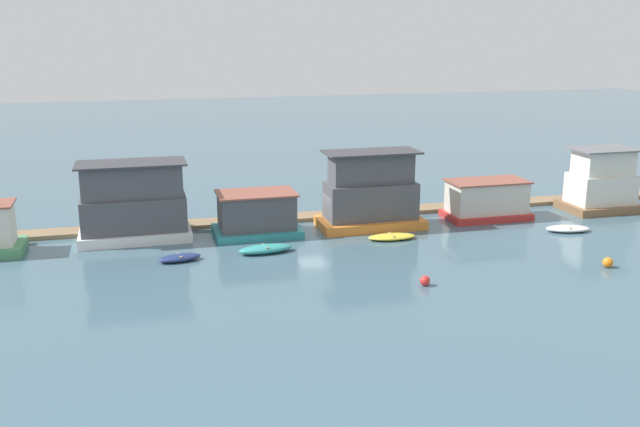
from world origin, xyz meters
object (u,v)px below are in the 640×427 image
houseboat_white (134,204)px  buoy_red (425,281)px  dinghy_yellow (392,237)px  dinghy_teal (265,249)px  houseboat_orange (371,195)px  houseboat_teal (257,215)px  dinghy_white (568,229)px  houseboat_brown (601,183)px  dinghy_navy (180,258)px  houseboat_red (487,200)px  buoy_orange (608,262)px

houseboat_white → buoy_red: houseboat_white is taller
buoy_red → houseboat_white: bearing=139.4°
houseboat_white → dinghy_yellow: bearing=-14.6°
dinghy_teal → dinghy_yellow: bearing=5.1°
houseboat_orange → houseboat_teal: bearing=178.9°
dinghy_teal → dinghy_white: size_ratio=1.08×
houseboat_brown → dinghy_navy: size_ratio=2.01×
houseboat_red → dinghy_white: bearing=-51.5°
dinghy_yellow → buoy_red: bearing=-98.6°
houseboat_red → dinghy_teal: bearing=-166.4°
houseboat_brown → dinghy_teal: bearing=-171.2°
houseboat_brown → dinghy_navy: houseboat_brown is taller
houseboat_teal → buoy_orange: houseboat_teal is taller
dinghy_navy → dinghy_yellow: bearing=4.3°
dinghy_yellow → dinghy_navy: bearing=-175.7°
dinghy_teal → dinghy_navy: bearing=-177.0°
houseboat_orange → dinghy_white: bearing=-19.8°
houseboat_teal → dinghy_yellow: 9.42m
houseboat_white → dinghy_teal: size_ratio=2.06×
dinghy_yellow → dinghy_white: 12.75m
houseboat_white → buoy_orange: (27.32, -13.16, -2.18)m
dinghy_teal → buoy_red: size_ratio=6.16×
dinghy_yellow → buoy_red: size_ratio=5.77×
houseboat_teal → dinghy_navy: size_ratio=2.11×
houseboat_brown → buoy_orange: 14.79m
dinghy_navy → dinghy_white: dinghy_navy is taller
dinghy_white → buoy_orange: bearing=-106.4°
buoy_orange → buoy_red: 11.84m
houseboat_orange → dinghy_yellow: 4.04m
dinghy_teal → buoy_orange: bearing=-22.5°
houseboat_orange → buoy_orange: (10.92, -12.15, -2.09)m
houseboat_brown → dinghy_teal: houseboat_brown is taller
houseboat_white → houseboat_orange: (16.41, -1.01, -0.09)m
houseboat_red → dinghy_navy: 23.57m
houseboat_orange → houseboat_brown: 19.03m
houseboat_orange → houseboat_brown: size_ratio=1.33×
houseboat_white → houseboat_teal: houseboat_white is taller
dinghy_teal → buoy_orange: size_ratio=5.80×
houseboat_white → houseboat_red: houseboat_white is taller
houseboat_red → houseboat_brown: size_ratio=1.11×
houseboat_teal → dinghy_yellow: (8.65, -3.52, -1.23)m
buoy_red → houseboat_teal: bearing=120.5°
houseboat_teal → dinghy_yellow: houseboat_teal is taller
houseboat_white → houseboat_brown: houseboat_white is taller
houseboat_white → dinghy_navy: size_ratio=2.64×
dinghy_yellow → buoy_orange: size_ratio=5.43×
houseboat_brown → buoy_orange: houseboat_brown is taller
houseboat_red → dinghy_yellow: bearing=-158.4°
dinghy_navy → houseboat_teal: bearing=39.3°
dinghy_navy → dinghy_white: (26.95, -0.27, -0.01)m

